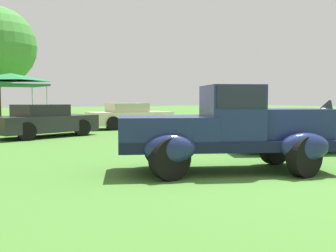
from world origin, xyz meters
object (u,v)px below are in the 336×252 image
Objects in this scene: show_car_cream at (130,116)px; neighbor_convertible at (316,130)px; canopy_tent_left_field at (11,79)px; feature_pickup_truck at (227,128)px; show_car_charcoal at (44,121)px.

neighbor_convertible is at bearing -87.72° from show_car_cream.
canopy_tent_left_field is at bearing 109.18° from neighbor_convertible.
feature_pickup_truck is 11.61m from show_car_cream.
feature_pickup_truck is 0.91× the size of neighbor_convertible.
feature_pickup_truck reaches higher than show_car_cream.
show_car_charcoal and show_car_cream have the same top height.
show_car_charcoal is 6.31m from canopy_tent_left_field.
feature_pickup_truck reaches higher than show_car_charcoal.
neighbor_convertible reaches higher than show_car_cream.
canopy_tent_left_field is (-0.86, 15.10, 1.56)m from feature_pickup_truck.
neighbor_convertible is 1.18× the size of show_car_cream.
show_car_charcoal is 1.36× the size of canopy_tent_left_field.
canopy_tent_left_field reaches higher than show_car_cream.
show_car_cream is (4.66, 1.95, 0.00)m from show_car_charcoal.
canopy_tent_left_field is at bearing 88.77° from show_car_charcoal.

